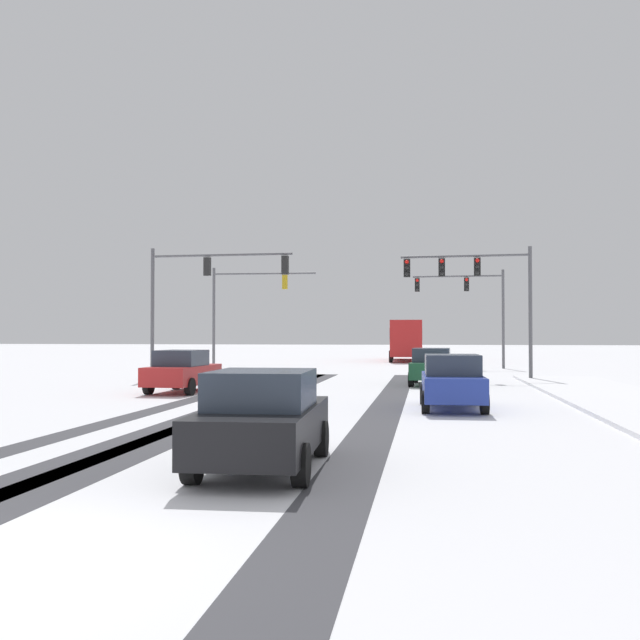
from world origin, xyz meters
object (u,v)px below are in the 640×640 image
Objects in this scene: traffic_signal_far_left at (242,299)px; car_red_second at (182,371)px; traffic_signal_near_left at (201,284)px; traffic_signal_near_right at (477,282)px; car_blue_third at (452,382)px; car_black_fourth at (263,419)px; traffic_signal_far_right at (471,298)px; bus_oncoming at (405,337)px; car_dark_green_lead at (432,366)px.

traffic_signal_far_left is 1.60× the size of car_red_second.
traffic_signal_near_left is 1.11× the size of traffic_signal_near_right.
car_blue_third is 10.33m from car_black_fourth.
bus_oncoming is (-4.72, 12.79, -2.65)m from traffic_signal_far_right.
bus_oncoming is (9.14, 26.83, -2.70)m from traffic_signal_near_left.
traffic_signal_far_right is 1.55× the size of car_dark_green_lead.
traffic_signal_far_left is 0.60× the size of bus_oncoming.
car_red_second is 15.76m from car_black_fourth.
traffic_signal_far_right is 0.59× the size of bus_oncoming.
traffic_signal_near_left is at bearing -86.24° from traffic_signal_far_left.
traffic_signal_far_left is 17.84m from car_red_second.
traffic_signal_far_right is 1.56× the size of car_black_fourth.
car_black_fourth is (-3.39, -9.76, 0.00)m from car_blue_third.
bus_oncoming is (-2.54, 38.55, 1.18)m from car_blue_third.
bus_oncoming reaches higher than car_dark_green_lead.
car_dark_green_lead is 28.74m from bus_oncoming.
car_dark_green_lead and car_black_fourth have the same top height.
traffic_signal_near_left and traffic_signal_near_right have the same top height.
car_dark_green_lead and car_red_second have the same top height.
bus_oncoming is at bearing 77.63° from car_red_second.
traffic_signal_far_right is (14.53, 3.90, 0.18)m from traffic_signal_far_left.
car_blue_third is 38.65m from bus_oncoming.
traffic_signal_near_right is (14.06, -8.01, 0.34)m from traffic_signal_far_left.
bus_oncoming is (9.81, 16.70, -2.47)m from traffic_signal_far_left.
traffic_signal_far_left is 0.92× the size of traffic_signal_near_left.
bus_oncoming reaches higher than car_red_second.
car_dark_green_lead is 1.01× the size of car_blue_third.
traffic_signal_far_left is at bearing 150.34° from traffic_signal_near_right.
traffic_signal_near_right is 24.48m from car_black_fourth.
car_blue_third is at bearing -45.09° from traffic_signal_near_left.
traffic_signal_far_left reaches higher than car_blue_third.
traffic_signal_far_right is 11.92m from traffic_signal_near_right.
traffic_signal_near_left is 13.57m from traffic_signal_near_right.
car_black_fourth is at bearing -68.89° from traffic_signal_near_left.
car_black_fourth is (6.61, -14.31, 0.00)m from car_red_second.
traffic_signal_far_left is at bearing -120.43° from bus_oncoming.
traffic_signal_near_right is 25.23m from bus_oncoming.
traffic_signal_near_left is 0.65× the size of bus_oncoming.
car_dark_green_lead is (11.82, -11.94, -3.65)m from traffic_signal_far_left.
car_dark_green_lead is at bearing -45.29° from traffic_signal_far_left.
bus_oncoming is at bearing 88.99° from car_black_fourth.
car_blue_third is at bearing -94.85° from traffic_signal_far_right.
traffic_signal_far_left is 1.03× the size of traffic_signal_far_right.
traffic_signal_near_left is at bearing -134.64° from traffic_signal_far_right.
bus_oncoming is at bearing 94.03° from car_dark_green_lead.
car_black_fourth is (-2.87, -19.67, 0.00)m from car_dark_green_lead.
car_red_second is at bearing 114.79° from car_black_fourth.
traffic_signal_far_right is 16.52m from car_dark_green_lead.
bus_oncoming is at bearing 59.57° from traffic_signal_far_left.
car_red_second is (-9.47, -5.36, 0.00)m from car_dark_green_lead.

